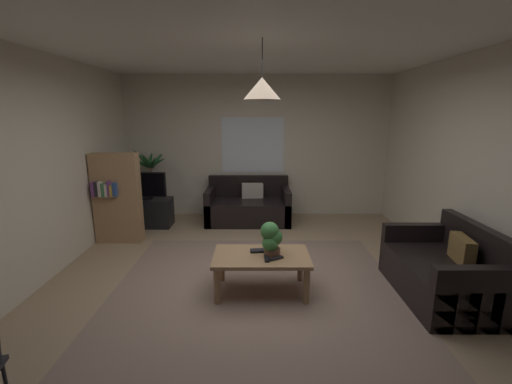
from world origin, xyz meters
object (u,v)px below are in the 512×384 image
at_px(book_on_table_0, 256,251).
at_px(potted_plant_on_table, 270,238).
at_px(couch_under_window, 247,207).
at_px(pendant_lamp, 261,89).
at_px(potted_palm_corner, 150,185).
at_px(bookshelf_corner, 116,198).
at_px(couch_right_side, 443,273).
at_px(coffee_table, 260,261).
at_px(remote_on_table_1, 266,259).
at_px(tv, 143,186).
at_px(remote_on_table_0, 275,258).
at_px(tv_stand, 145,213).

height_order(book_on_table_0, potted_plant_on_table, potted_plant_on_table).
bearing_deg(couch_under_window, pendant_lamp, -85.49).
height_order(potted_palm_corner, bookshelf_corner, bookshelf_corner).
bearing_deg(couch_under_window, couch_right_side, -50.85).
relative_size(coffee_table, remote_on_table_1, 6.67).
bearing_deg(book_on_table_0, potted_plant_on_table, -29.10).
bearing_deg(book_on_table_0, couch_under_window, 93.65).
bearing_deg(bookshelf_corner, potted_plant_on_table, -33.91).
bearing_deg(couch_right_side, tv, -120.99).
xyz_separation_m(couch_right_side, remote_on_table_0, (-1.84, -0.00, 0.18)).
bearing_deg(bookshelf_corner, couch_under_window, 26.90).
relative_size(book_on_table_0, pendant_lamp, 0.26).
relative_size(tv, pendant_lamp, 1.32).
distance_m(remote_on_table_0, bookshelf_corner, 2.92).
distance_m(remote_on_table_0, tv_stand, 3.28).
bearing_deg(potted_plant_on_table, couch_right_side, -3.64).
bearing_deg(tv, couch_right_side, -30.99).
height_order(couch_under_window, couch_right_side, same).
xyz_separation_m(remote_on_table_0, potted_palm_corner, (-2.22, 2.91, 0.20)).
xyz_separation_m(book_on_table_0, tv_stand, (-1.99, 2.23, -0.21)).
bearing_deg(remote_on_table_0, remote_on_table_1, 62.81).
bearing_deg(tv_stand, remote_on_table_1, -49.56).
distance_m(coffee_table, tv, 3.09).
bearing_deg(remote_on_table_0, pendant_lamp, 23.43).
bearing_deg(bookshelf_corner, potted_palm_corner, 82.77).
height_order(remote_on_table_1, potted_palm_corner, potted_palm_corner).
height_order(remote_on_table_1, potted_plant_on_table, potted_plant_on_table).
height_order(potted_plant_on_table, tv_stand, potted_plant_on_table).
height_order(tv_stand, bookshelf_corner, bookshelf_corner).
xyz_separation_m(bookshelf_corner, pendant_lamp, (2.22, -1.57, 1.51)).
height_order(remote_on_table_1, pendant_lamp, pendant_lamp).
relative_size(couch_right_side, tv_stand, 1.49).
distance_m(coffee_table, remote_on_table_1, 0.16).
height_order(couch_under_window, potted_palm_corner, potted_palm_corner).
relative_size(couch_right_side, book_on_table_0, 8.71).
relative_size(couch_right_side, tv, 1.74).
bearing_deg(tv_stand, couch_under_window, 8.20).
xyz_separation_m(tv, bookshelf_corner, (-0.19, -0.74, -0.04)).
height_order(coffee_table, potted_palm_corner, potted_palm_corner).
relative_size(couch_under_window, tv, 1.98).
height_order(couch_under_window, book_on_table_0, couch_under_window).
distance_m(couch_under_window, remote_on_table_0, 2.73).
relative_size(remote_on_table_1, potted_palm_corner, 0.12).
bearing_deg(remote_on_table_0, couch_under_window, -23.15).
bearing_deg(couch_right_side, remote_on_table_0, -89.99).
bearing_deg(potted_palm_corner, couch_right_side, -35.69).
relative_size(couch_under_window, couch_right_side, 1.14).
distance_m(coffee_table, pendant_lamp, 1.85).
distance_m(couch_under_window, tv, 1.91).
height_order(coffee_table, tv_stand, tv_stand).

